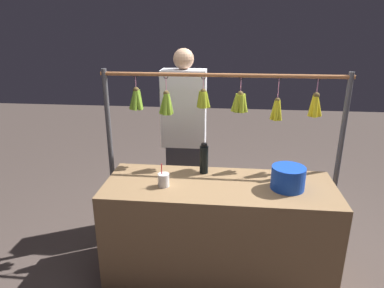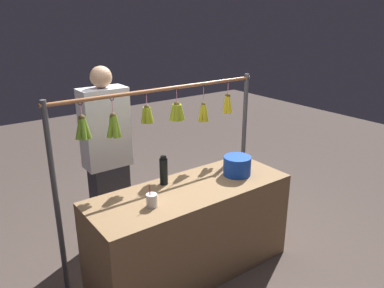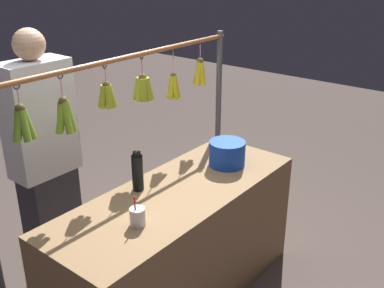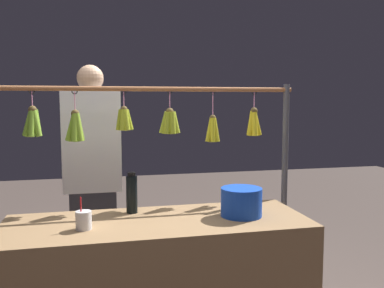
% 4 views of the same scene
% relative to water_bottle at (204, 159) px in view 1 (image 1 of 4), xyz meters
% --- Properties ---
extents(ground_plane, '(12.00, 12.00, 0.00)m').
position_rel_water_bottle_xyz_m(ground_plane, '(-0.13, 0.20, -0.94)').
color(ground_plane, '#4E413B').
extents(market_counter, '(1.78, 0.66, 0.82)m').
position_rel_water_bottle_xyz_m(market_counter, '(-0.13, 0.20, -0.53)').
color(market_counter, olive).
rests_on(market_counter, ground).
extents(display_rack, '(2.05, 0.14, 1.63)m').
position_rel_water_bottle_xyz_m(display_rack, '(-0.11, -0.20, 0.25)').
color(display_rack, '#4C4C51').
rests_on(display_rack, ground).
extents(water_bottle, '(0.07, 0.07, 0.26)m').
position_rel_water_bottle_xyz_m(water_bottle, '(0.00, 0.00, 0.00)').
color(water_bottle, black).
rests_on(water_bottle, market_counter).
extents(blue_bucket, '(0.25, 0.25, 0.17)m').
position_rel_water_bottle_xyz_m(blue_bucket, '(-0.64, 0.22, -0.04)').
color(blue_bucket, blue).
rests_on(blue_bucket, market_counter).
extents(drink_cup, '(0.09, 0.09, 0.18)m').
position_rel_water_bottle_xyz_m(drink_cup, '(0.29, 0.28, -0.07)').
color(drink_cup, silver).
rests_on(drink_cup, market_counter).
extents(vendor_person, '(0.42, 0.23, 1.78)m').
position_rel_water_bottle_xyz_m(vendor_person, '(0.24, -0.61, -0.06)').
color(vendor_person, '#2D2D38').
rests_on(vendor_person, ground).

